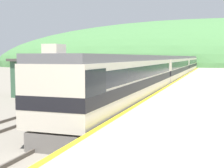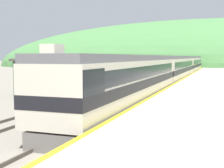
# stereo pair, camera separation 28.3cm
# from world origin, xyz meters

# --- Properties ---
(track_main) EXTENTS (1.52, 180.00, 0.16)m
(track_main) POSITION_xyz_m (0.00, 70.00, 0.08)
(track_main) COLOR #4C443D
(track_main) RESTS_ON ground
(track_siding) EXTENTS (1.52, 180.00, 0.16)m
(track_siding) POSITION_xyz_m (-4.75, 70.00, 0.08)
(track_siding) COLOR #4C443D
(track_siding) RESTS_ON ground
(platform) EXTENTS (6.38, 140.00, 1.02)m
(platform) POSITION_xyz_m (4.80, 50.00, 0.51)
(platform) COLOR #B2A893
(platform) RESTS_ON ground
(distant_hills) EXTENTS (169.11, 76.10, 34.00)m
(distant_hills) POSITION_xyz_m (0.00, 126.87, 0.00)
(distant_hills) COLOR #477A42
(distant_hills) RESTS_ON ground
(station_shed) EXTENTS (5.97, 5.02, 3.59)m
(station_shed) POSITION_xyz_m (-9.17, 34.67, 1.82)
(station_shed) COLOR #385B42
(station_shed) RESTS_ON ground
(express_train_lead_car) EXTENTS (3.01, 21.92, 4.25)m
(express_train_lead_car) POSITION_xyz_m (0.00, 29.39, 2.13)
(express_train_lead_car) COLOR black
(express_train_lead_car) RESTS_ON ground
(carriage_second) EXTENTS (3.00, 22.38, 3.89)m
(carriage_second) POSITION_xyz_m (0.00, 52.66, 2.12)
(carriage_second) COLOR black
(carriage_second) RESTS_ON ground
(carriage_third) EXTENTS (3.00, 22.38, 3.89)m
(carriage_third) POSITION_xyz_m (0.00, 75.92, 2.12)
(carriage_third) COLOR black
(carriage_third) RESTS_ON ground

